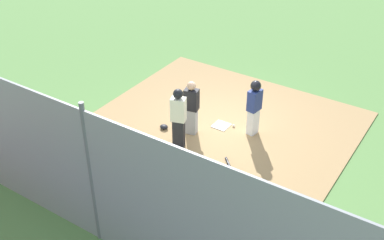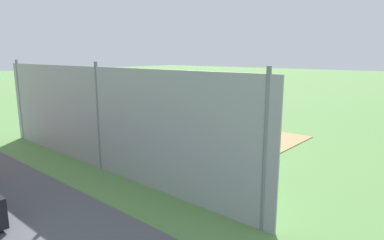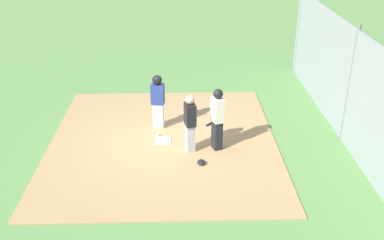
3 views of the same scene
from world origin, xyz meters
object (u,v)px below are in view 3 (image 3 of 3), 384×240
Objects in this scene: catcher at (190,122)px; catcher_mask at (201,162)px; baseball at (158,135)px; baseball_bat at (215,121)px; home_plate at (163,141)px; umpire at (217,118)px; runner at (158,98)px.

catcher is 6.75× the size of catcher_mask.
baseball_bat is at bearing -63.67° from baseball.
umpire reaches higher than home_plate.
runner is 6.90× the size of catcher_mask.
catcher_mask is (-2.21, -1.18, -0.89)m from runner.
catcher_mask is (-0.77, -0.27, -0.78)m from catcher.
catcher_mask is at bearing -147.07° from baseball_bat.
baseball_bat is at bearing -128.26° from catcher.
runner reaches higher than catcher_mask.
home_plate is at bearing 38.20° from catcher_mask.
runner is at bearing 0.56° from baseball.
baseball is (0.32, 0.16, 0.03)m from home_plate.
umpire is at bearing -115.14° from baseball.
umpire reaches higher than baseball_bat.
umpire reaches higher than baseball.
catcher is 21.88× the size of baseball.
home_plate is 1.81m from umpire.
catcher is 0.92× the size of umpire.
home_plate is 0.36m from baseball.
baseball_bat is at bearing -12.63° from catcher_mask.
baseball is at bearing -43.41° from umpire.
catcher_mask is (-2.47, 0.55, 0.03)m from baseball_bat.
baseball is (0.77, 1.65, -0.89)m from umpire.
catcher_mask is 2.00m from baseball.
baseball_bat is at bearing -53.28° from home_plate.
umpire is 2.02m from baseball.
umpire is (0.08, -0.74, 0.08)m from catcher.
umpire is 2.17× the size of baseball_bat.
runner is 1.98m from baseball_bat.
catcher_mask is at bearing 36.70° from runner.
baseball reaches higher than home_plate.
umpire is at bearing -137.38° from baseball_bat.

